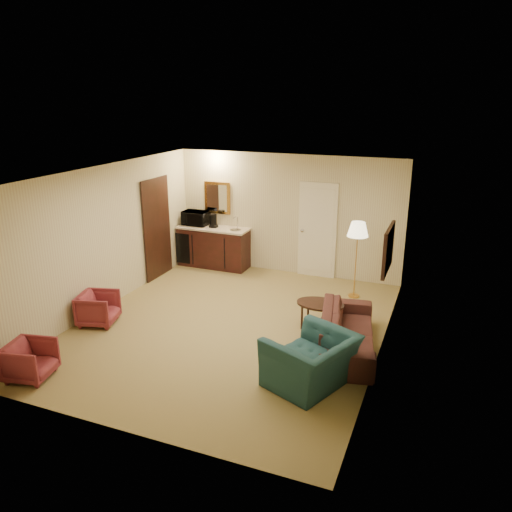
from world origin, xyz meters
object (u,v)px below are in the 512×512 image
(rose_chair_near, at_px, (98,307))
(wetbar_cabinet, at_px, (214,247))
(microwave, at_px, (196,217))
(coffee_maker, at_px, (213,221))
(rose_chair_far, at_px, (30,359))
(coffee_table, at_px, (320,315))
(floor_lamp, at_px, (356,260))
(waste_bin, at_px, (239,266))
(teal_armchair, at_px, (311,353))
(sofa, at_px, (348,325))

(rose_chair_near, bearing_deg, wetbar_cabinet, -23.97)
(microwave, distance_m, coffee_maker, 0.48)
(rose_chair_far, xyz_separation_m, coffee_table, (3.33, 3.00, -0.06))
(floor_lamp, bearing_deg, microwave, 169.97)
(rose_chair_far, relative_size, coffee_maker, 1.95)
(waste_bin, xyz_separation_m, microwave, (-1.15, 0.19, 0.98))
(rose_chair_near, xyz_separation_m, waste_bin, (1.18, 3.32, -0.17))
(waste_bin, bearing_deg, microwave, 170.62)
(coffee_maker, bearing_deg, rose_chair_far, -111.54)
(wetbar_cabinet, xyz_separation_m, floor_lamp, (3.35, -0.62, 0.30))
(teal_armchair, xyz_separation_m, rose_chair_near, (-3.91, 0.49, -0.18))
(teal_armchair, height_order, rose_chair_far, teal_armchair)
(rose_chair_far, height_order, floor_lamp, floor_lamp)
(floor_lamp, height_order, microwave, floor_lamp)
(wetbar_cabinet, distance_m, floor_lamp, 3.42)
(rose_chair_near, relative_size, coffee_maker, 2.04)
(wetbar_cabinet, height_order, microwave, microwave)
(coffee_maker, bearing_deg, waste_bin, -30.45)
(teal_armchair, height_order, rose_chair_near, teal_armchair)
(wetbar_cabinet, distance_m, sofa, 4.58)
(rose_chair_near, xyz_separation_m, coffee_maker, (0.50, 3.46, 0.76))
(teal_armchair, relative_size, waste_bin, 4.05)
(teal_armchair, distance_m, floor_lamp, 3.34)
(coffee_table, distance_m, floor_lamp, 1.70)
(wetbar_cabinet, distance_m, rose_chair_near, 3.49)
(rose_chair_far, bearing_deg, waste_bin, -22.43)
(rose_chair_near, relative_size, rose_chair_far, 1.04)
(wetbar_cabinet, xyz_separation_m, teal_armchair, (3.41, -3.94, 0.02))
(sofa, relative_size, coffee_table, 2.54)
(wetbar_cabinet, xyz_separation_m, rose_chair_near, (-0.50, -3.45, -0.15))
(floor_lamp, bearing_deg, wetbar_cabinet, 169.58)
(wetbar_cabinet, relative_size, waste_bin, 5.99)
(rose_chair_far, relative_size, coffee_table, 0.74)
(floor_lamp, height_order, waste_bin, floor_lamp)
(coffee_table, xyz_separation_m, microwave, (-3.55, 2.27, 0.89))
(rose_chair_near, bearing_deg, coffee_table, -86.71)
(coffee_table, bearing_deg, rose_chair_far, -137.97)
(coffee_table, height_order, floor_lamp, floor_lamp)
(wetbar_cabinet, xyz_separation_m, sofa, (3.66, -2.75, -0.06))
(coffee_table, distance_m, microwave, 4.31)
(teal_armchair, bearing_deg, coffee_maker, -116.65)
(waste_bin, bearing_deg, floor_lamp, -10.31)
(rose_chair_near, xyz_separation_m, microwave, (0.03, 3.51, 0.81))
(coffee_table, relative_size, floor_lamp, 0.53)
(teal_armchair, distance_m, rose_chair_far, 3.88)
(rose_chair_near, relative_size, waste_bin, 2.26)
(rose_chair_near, height_order, coffee_maker, coffee_maker)
(sofa, height_order, rose_chair_near, sofa)
(rose_chair_near, distance_m, microwave, 3.60)
(wetbar_cabinet, distance_m, coffee_maker, 0.61)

